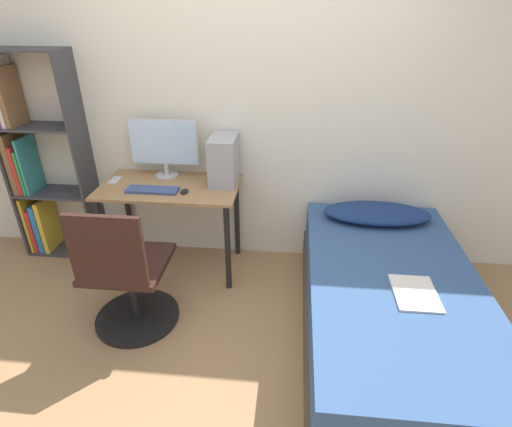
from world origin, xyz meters
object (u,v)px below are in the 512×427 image
at_px(bed, 389,309).
at_px(keyboard, 152,190).
at_px(monitor, 164,145).
at_px(office_chair, 127,282).
at_px(pc_tower, 224,160).
at_px(bookshelf, 34,164).

height_order(bed, keyboard, keyboard).
bearing_deg(monitor, office_chair, -92.07).
relative_size(office_chair, monitor, 1.74).
relative_size(bed, pc_tower, 5.44).
height_order(bookshelf, keyboard, bookshelf).
height_order(bookshelf, office_chair, bookshelf).
xyz_separation_m(office_chair, bed, (1.68, 0.03, -0.11)).
relative_size(bookshelf, monitor, 3.10).
distance_m(bed, monitor, 2.01).
xyz_separation_m(office_chair, monitor, (0.03, 0.91, 0.63)).
distance_m(bed, pc_tower, 1.56).
relative_size(keyboard, pc_tower, 1.06).
distance_m(bookshelf, office_chair, 1.44).
bearing_deg(office_chair, keyboard, 88.62).
distance_m(monitor, keyboard, 0.39).
bearing_deg(bookshelf, office_chair, -39.29).
relative_size(bookshelf, keyboard, 4.44).
xyz_separation_m(office_chair, keyboard, (0.01, 0.60, 0.39)).
xyz_separation_m(bookshelf, pc_tower, (1.58, -0.04, 0.11)).
distance_m(monitor, pc_tower, 0.50).
height_order(office_chair, monitor, monitor).
xyz_separation_m(monitor, keyboard, (-0.02, -0.31, -0.24)).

